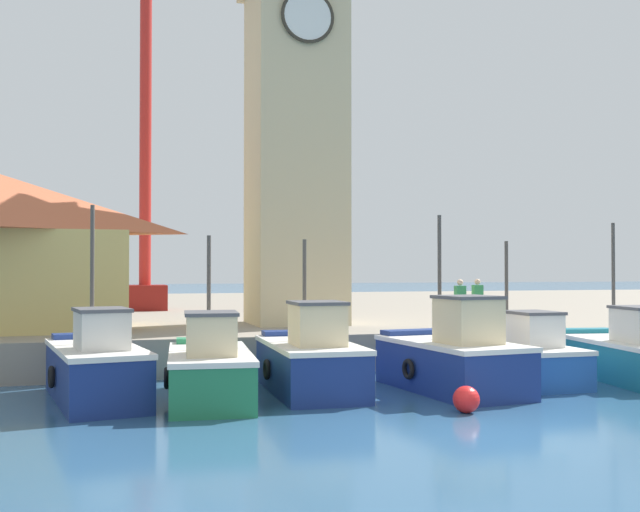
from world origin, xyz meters
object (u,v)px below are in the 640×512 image
at_px(fishing_boat_center, 519,357).
at_px(clock_tower, 296,112).
at_px(fishing_boat_far_left, 96,367).
at_px(fishing_boat_left_inner, 310,361).
at_px(mooring_buoy, 466,399).
at_px(dock_worker_along_quay, 460,303).
at_px(port_crane_far, 145,130).
at_px(fishing_boat_mid_left, 453,359).
at_px(fishing_boat_mid_right, 627,354).
at_px(dock_worker_near_tower, 478,301).
at_px(fishing_boat_left_outer, 210,370).

height_order(fishing_boat_center, clock_tower, clock_tower).
height_order(fishing_boat_far_left, fishing_boat_center, fishing_boat_far_left).
bearing_deg(clock_tower, fishing_boat_left_inner, -101.56).
xyz_separation_m(mooring_buoy, dock_worker_along_quay, (3.70, 7.65, 1.68)).
relative_size(fishing_boat_far_left, port_crane_far, 0.22).
bearing_deg(fishing_boat_center, fishing_boat_left_inner, -178.07).
bearing_deg(fishing_boat_far_left, fishing_boat_mid_left, -6.52).
relative_size(fishing_boat_mid_right, mooring_buoy, 9.15).
bearing_deg(fishing_boat_mid_right, clock_tower, 131.53).
relative_size(fishing_boat_left_inner, mooring_buoy, 8.12).
bearing_deg(fishing_boat_far_left, clock_tower, 49.22).
distance_m(fishing_boat_mid_right, mooring_buoy, 7.25).
bearing_deg(fishing_boat_center, clock_tower, 119.23).
bearing_deg(dock_worker_near_tower, fishing_boat_left_inner, -145.21).
distance_m(fishing_boat_center, mooring_buoy, 5.10).
bearing_deg(dock_worker_near_tower, fishing_boat_center, -105.49).
height_order(fishing_boat_mid_left, clock_tower, clock_tower).
bearing_deg(dock_worker_along_quay, fishing_boat_center, -93.26).
bearing_deg(dock_worker_near_tower, fishing_boat_far_left, -158.31).
bearing_deg(fishing_boat_left_inner, dock_worker_along_quay, 33.76).
bearing_deg(dock_worker_along_quay, port_crane_far, 122.36).
bearing_deg(clock_tower, fishing_boat_mid_right, -48.47).
bearing_deg(dock_worker_along_quay, fishing_boat_left_inner, -146.24).
height_order(fishing_boat_left_outer, dock_worker_along_quay, fishing_boat_left_outer).
relative_size(port_crane_far, mooring_buoy, 39.31).
relative_size(fishing_boat_far_left, fishing_boat_left_outer, 1.07).
bearing_deg(port_crane_far, fishing_boat_far_left, -96.17).
relative_size(fishing_boat_left_inner, dock_worker_near_tower, 2.90).
bearing_deg(fishing_boat_mid_right, fishing_boat_mid_left, -175.26).
distance_m(fishing_boat_mid_right, dock_worker_along_quay, 5.49).
height_order(fishing_boat_far_left, clock_tower, clock_tower).
bearing_deg(dock_worker_near_tower, port_crane_far, 127.23).
height_order(dock_worker_near_tower, dock_worker_along_quay, same).
height_order(fishing_boat_left_inner, fishing_boat_mid_right, fishing_boat_mid_right).
bearing_deg(fishing_boat_left_outer, port_crane_far, 91.54).
height_order(fishing_boat_far_left, port_crane_far, port_crane_far).
xyz_separation_m(fishing_boat_far_left, port_crane_far, (2.02, 18.69, 9.03)).
bearing_deg(fishing_boat_left_outer, dock_worker_along_quay, 28.24).
height_order(fishing_boat_far_left, mooring_buoy, fishing_boat_far_left).
bearing_deg(dock_worker_near_tower, fishing_boat_mid_right, -72.83).
bearing_deg(port_crane_far, fishing_boat_mid_left, -71.49).
height_order(mooring_buoy, dock_worker_near_tower, dock_worker_near_tower).
distance_m(fishing_boat_left_inner, fishing_boat_mid_right, 9.04).
height_order(port_crane_far, dock_worker_near_tower, port_crane_far).
height_order(fishing_boat_left_outer, mooring_buoy, fishing_boat_left_outer).
relative_size(fishing_boat_left_outer, dock_worker_near_tower, 2.91).
relative_size(fishing_boat_mid_left, fishing_boat_center, 1.01).
height_order(fishing_boat_center, dock_worker_near_tower, fishing_boat_center).
xyz_separation_m(fishing_boat_far_left, mooring_buoy, (7.62, -3.64, -0.50)).
bearing_deg(fishing_boat_mid_left, fishing_boat_far_left, 173.48).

